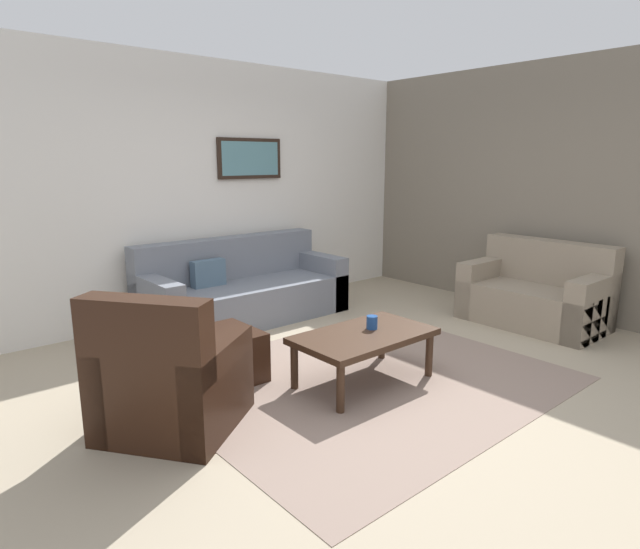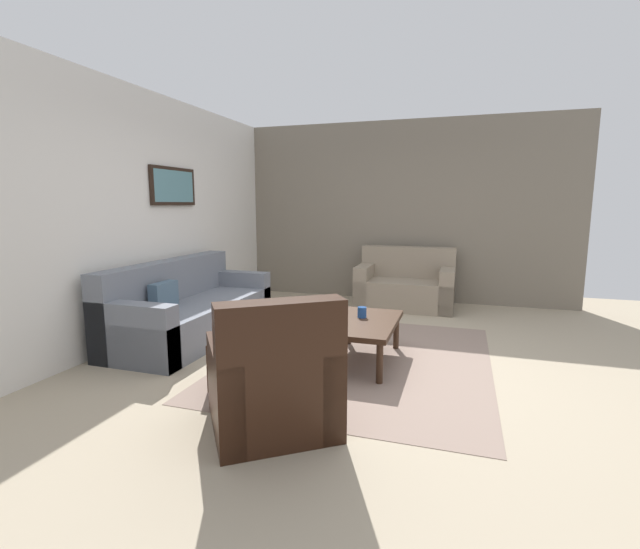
# 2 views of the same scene
# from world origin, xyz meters

# --- Properties ---
(ground_plane) EXTENTS (8.00, 8.00, 0.00)m
(ground_plane) POSITION_xyz_m (0.00, 0.00, 0.00)
(ground_plane) COLOR tan
(rear_partition) EXTENTS (6.00, 0.12, 2.80)m
(rear_partition) POSITION_xyz_m (0.00, 2.60, 1.40)
(rear_partition) COLOR silver
(rear_partition) RESTS_ON ground_plane
(stone_feature_panel) EXTENTS (0.12, 5.20, 2.80)m
(stone_feature_panel) POSITION_xyz_m (3.00, 0.00, 1.40)
(stone_feature_panel) COLOR slate
(stone_feature_panel) RESTS_ON ground_plane
(area_rug) EXTENTS (2.93, 2.46, 0.01)m
(area_rug) POSITION_xyz_m (0.00, 0.00, 0.00)
(area_rug) COLOR gray
(area_rug) RESTS_ON ground_plane
(couch_main) EXTENTS (2.24, 0.91, 0.88)m
(couch_main) POSITION_xyz_m (0.16, 2.10, 0.30)
(couch_main) COLOR slate
(couch_main) RESTS_ON ground_plane
(couch_loveseat) EXTENTS (0.82, 1.40, 0.88)m
(couch_loveseat) POSITION_xyz_m (2.48, -0.13, 0.30)
(couch_loveseat) COLOR gray
(couch_loveseat) RESTS_ON ground_plane
(armchair_leather) EXTENTS (1.12, 1.12, 0.95)m
(armchair_leather) POSITION_xyz_m (-1.55, 0.25, 0.31)
(armchair_leather) COLOR black
(armchair_leather) RESTS_ON ground_plane
(ottoman) EXTENTS (0.56, 0.56, 0.40)m
(ottoman) POSITION_xyz_m (-0.88, 0.74, 0.20)
(ottoman) COLOR black
(ottoman) RESTS_ON ground_plane
(coffee_table) EXTENTS (1.10, 0.64, 0.41)m
(coffee_table) POSITION_xyz_m (-0.05, -0.03, 0.36)
(coffee_table) COLOR #382316
(coffee_table) RESTS_ON ground_plane
(cup) EXTENTS (0.09, 0.09, 0.11)m
(cup) POSITION_xyz_m (0.07, 0.01, 0.46)
(cup) COLOR #1E478C
(cup) RESTS_ON coffee_table
(framed_artwork) EXTENTS (0.85, 0.04, 0.46)m
(framed_artwork) POSITION_xyz_m (0.60, 2.51, 1.74)
(framed_artwork) COLOR black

